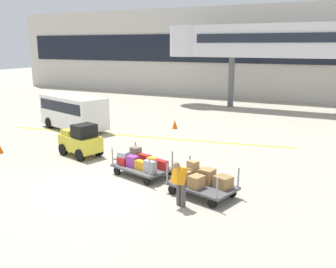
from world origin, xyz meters
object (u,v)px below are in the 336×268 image
at_px(baggage_tug, 81,140).
at_px(shuttle_van, 73,110).
at_px(baggage_cart_middle, 201,180).
at_px(baggage_cart_lead, 141,163).
at_px(baggage_handler, 180,182).
at_px(safety_cone_far, 175,124).

height_order(baggage_tug, shuttle_van, shuttle_van).
xyz_separation_m(baggage_tug, baggage_cart_middle, (6.82, -1.91, -0.23)).
xyz_separation_m(baggage_cart_lead, baggage_handler, (2.60, -2.02, 0.35)).
bearing_deg(baggage_tug, baggage_handler, -25.66).
xyz_separation_m(baggage_cart_middle, baggage_handler, (-0.27, -1.24, 0.34)).
distance_m(baggage_cart_lead, shuttle_van, 9.71).
xyz_separation_m(baggage_cart_middle, safety_cone_far, (-5.26, 9.19, -0.25)).
relative_size(baggage_cart_lead, baggage_cart_middle, 1.00).
bearing_deg(baggage_cart_middle, baggage_handler, -102.13).
bearing_deg(baggage_cart_middle, baggage_tug, 164.37).
bearing_deg(baggage_handler, baggage_tug, 154.34).
bearing_deg(baggage_handler, shuttle_van, 144.74).
xyz_separation_m(baggage_cart_lead, safety_cone_far, (-2.40, 8.42, -0.24)).
bearing_deg(baggage_cart_lead, baggage_handler, -37.82).
height_order(baggage_tug, baggage_cart_middle, baggage_tug).
distance_m(baggage_cart_middle, shuttle_van, 12.55).
bearing_deg(baggage_handler, safety_cone_far, 115.59).
distance_m(baggage_tug, shuttle_van, 5.95).
relative_size(baggage_tug, baggage_handler, 1.49).
bearing_deg(shuttle_van, baggage_cart_middle, -29.92).
bearing_deg(baggage_cart_lead, baggage_cart_middle, -15.19).
distance_m(baggage_handler, safety_cone_far, 11.58).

